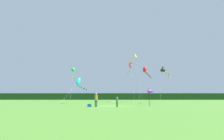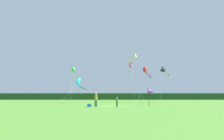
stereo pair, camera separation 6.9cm
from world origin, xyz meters
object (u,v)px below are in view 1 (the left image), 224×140
(cooler_box, at_px, (89,105))
(kite_red, at_px, (145,70))
(kite_black, at_px, (164,69))
(kite_yellow, at_px, (134,57))
(kite_cyan, at_px, (79,82))
(person_child, at_px, (117,101))
(kite_green, at_px, (73,72))
(kite_rainbow, at_px, (130,66))
(banner_flag_pole, at_px, (151,91))
(person_adult, at_px, (96,99))

(cooler_box, distance_m, kite_red, 19.91)
(kite_black, bearing_deg, kite_yellow, 121.75)
(kite_cyan, distance_m, kite_black, 17.18)
(kite_yellow, height_order, kite_red, kite_yellow)
(person_child, relative_size, kite_green, 0.12)
(cooler_box, height_order, kite_rainbow, kite_rainbow)
(cooler_box, xyz_separation_m, kite_rainbow, (7.45, 18.95, 8.75))
(kite_cyan, bearing_deg, kite_red, 21.31)
(person_child, distance_m, kite_cyan, 12.77)
(kite_rainbow, distance_m, kite_yellow, 2.70)
(kite_yellow, bearing_deg, kite_cyan, -143.04)
(person_child, xyz_separation_m, kite_red, (6.91, 15.55, 6.56))
(kite_yellow, distance_m, kite_green, 15.91)
(kite_red, bearing_deg, kite_cyan, -158.69)
(cooler_box, relative_size, kite_rainbow, 0.05)
(cooler_box, xyz_separation_m, banner_flag_pole, (8.60, 2.29, 1.87))
(person_child, xyz_separation_m, banner_flag_pole, (5.01, 2.49, 1.34))
(cooler_box, relative_size, kite_yellow, 0.04)
(person_child, bearing_deg, kite_black, 49.11)
(cooler_box, xyz_separation_m, kite_green, (-6.88, 18.60, 7.28))
(person_adult, xyz_separation_m, cooler_box, (-0.84, -0.11, -0.81))
(kite_green, height_order, kite_red, kite_green)
(banner_flag_pole, relative_size, kite_red, 0.30)
(person_child, distance_m, kite_yellow, 22.48)
(banner_flag_pole, distance_m, kite_red, 14.20)
(kite_green, distance_m, kite_cyan, 9.96)
(person_adult, distance_m, person_child, 2.78)
(person_child, height_order, kite_rainbow, kite_rainbow)
(kite_rainbow, bearing_deg, kite_red, -49.62)
(person_adult, distance_m, kite_rainbow, 21.48)
(person_child, xyz_separation_m, kite_black, (9.79, 11.31, 6.14))
(kite_black, bearing_deg, kite_green, 159.72)
(person_adult, xyz_separation_m, person_child, (2.75, -0.31, -0.28))
(kite_red, bearing_deg, kite_black, -55.86)
(person_child, bearing_deg, kite_cyan, 125.18)
(banner_flag_pole, distance_m, kite_green, 23.13)
(person_adult, distance_m, kite_green, 21.06)
(kite_red, height_order, kite_cyan, kite_red)
(kite_yellow, distance_m, kite_red, 5.83)
(kite_rainbow, relative_size, kite_cyan, 1.32)
(kite_rainbow, bearing_deg, kite_black, -52.87)
(person_adult, xyz_separation_m, kite_black, (12.54, 11.00, 5.85))
(banner_flag_pole, distance_m, kite_black, 11.12)
(kite_rainbow, xyz_separation_m, kite_green, (-14.33, -0.35, -1.47))
(kite_red, bearing_deg, person_adult, -122.36)
(banner_flag_pole, distance_m, kite_cyan, 14.44)
(person_adult, bearing_deg, kite_black, 41.25)
(kite_rainbow, bearing_deg, kite_cyan, -140.45)
(person_child, xyz_separation_m, kite_rainbow, (3.86, 19.14, 8.23))
(kite_red, bearing_deg, person_child, -113.96)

